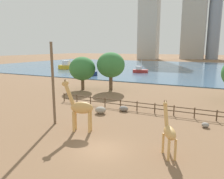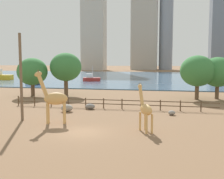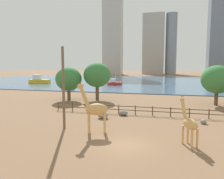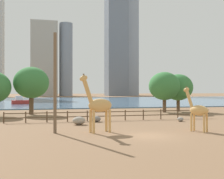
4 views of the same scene
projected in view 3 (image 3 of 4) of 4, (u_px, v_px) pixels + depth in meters
The scene contains 19 objects.
ground_plane at pixel (161, 81), 95.69m from camera, with size 400.00×400.00×0.00m, color brown.
harbor_water at pixel (161, 81), 92.79m from camera, with size 180.00×86.00×0.20m, color #476B8C.
giraffe_tall at pixel (189, 123), 18.57m from camera, with size 1.74×2.44×4.19m.
giraffe_companion at pixel (95, 109), 22.10m from camera, with size 3.24×1.52×5.27m.
utility_pole at pixel (63, 88), 23.40m from camera, with size 0.28×0.28×8.84m, color brown.
boulder_near_fence at pixel (203, 122), 25.74m from camera, with size 0.77×0.71×0.53m, color gray.
boulder_by_pole at pixel (123, 113), 30.02m from camera, with size 1.23×0.93×0.69m, color gray.
boulder_small at pixel (103, 115), 28.42m from camera, with size 1.43×1.19×0.89m, color gray.
enclosure_fence at pixel (140, 109), 30.34m from camera, with size 26.12×0.14×1.30m.
tree_left_large at pixel (97, 75), 43.64m from camera, with size 5.44×5.44×7.41m.
tree_center_broad at pixel (69, 79), 43.12m from camera, with size 5.15×5.15×6.52m.
tree_right_tall at pixel (217, 80), 37.30m from camera, with size 5.34×5.34×6.88m.
boat_ferry at pixel (39, 80), 81.33m from camera, with size 7.75×3.54×3.30m.
boat_sailboat at pixel (114, 83), 74.52m from camera, with size 5.08×2.57×4.37m.
boat_tug at pixel (68, 85), 65.66m from camera, with size 6.05×5.94×2.74m.
skyline_block_central at pixel (113, 26), 163.55m from camera, with size 13.85×10.16×72.13m, color #B7B2A8.
skyline_tower_glass at pixel (171, 44), 171.10m from camera, with size 8.56×8.56×47.27m, color gray.
skyline_block_left at pixel (219, 21), 160.53m from camera, with size 13.44×14.58×79.14m, color slate.
skyline_block_right at pixel (153, 44), 174.95m from camera, with size 16.47×12.93×47.28m, color #ADA89E.
Camera 3 is at (3.41, -17.86, 6.84)m, focal length 35.00 mm.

